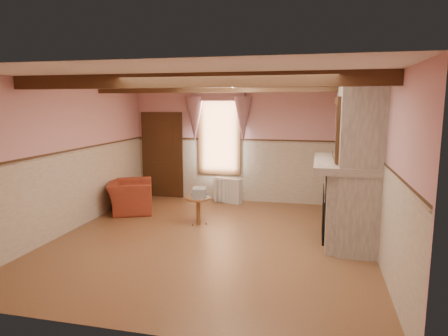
% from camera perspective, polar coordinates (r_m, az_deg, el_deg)
% --- Properties ---
extents(floor, '(5.50, 6.00, 0.01)m').
position_cam_1_polar(floor, '(7.20, -1.75, -10.18)').
color(floor, brown).
rests_on(floor, ground).
extents(ceiling, '(5.50, 6.00, 0.01)m').
position_cam_1_polar(ceiling, '(6.80, -1.87, 12.67)').
color(ceiling, silver).
rests_on(ceiling, wall_back).
extents(wall_back, '(5.50, 0.02, 2.80)m').
position_cam_1_polar(wall_back, '(9.77, 2.80, 3.38)').
color(wall_back, '#D39297').
rests_on(wall_back, floor).
extents(wall_front, '(5.50, 0.02, 2.80)m').
position_cam_1_polar(wall_front, '(4.09, -12.89, -4.98)').
color(wall_front, '#D39297').
rests_on(wall_front, floor).
extents(wall_left, '(0.02, 6.00, 2.80)m').
position_cam_1_polar(wall_left, '(8.03, -21.13, 1.51)').
color(wall_left, '#D39297').
rests_on(wall_left, floor).
extents(wall_right, '(0.02, 6.00, 2.80)m').
position_cam_1_polar(wall_right, '(6.70, 21.54, 0.08)').
color(wall_right, '#D39297').
rests_on(wall_right, floor).
extents(wainscot, '(5.50, 6.00, 1.50)m').
position_cam_1_polar(wainscot, '(6.98, -1.78, -4.36)').
color(wainscot, beige).
rests_on(wainscot, floor).
extents(chair_rail, '(5.50, 6.00, 0.08)m').
position_cam_1_polar(chair_rail, '(6.85, -1.82, 1.75)').
color(chair_rail, black).
rests_on(chair_rail, wainscot).
extents(firebox, '(0.20, 0.95, 0.90)m').
position_cam_1_polar(firebox, '(7.41, 14.68, -6.26)').
color(firebox, black).
rests_on(firebox, floor).
extents(armchair, '(1.27, 1.34, 0.69)m').
position_cam_1_polar(armchair, '(9.13, -13.24, -3.98)').
color(armchair, maroon).
rests_on(armchair, floor).
extents(side_table, '(0.52, 0.52, 0.55)m').
position_cam_1_polar(side_table, '(8.01, -3.67, -6.12)').
color(side_table, brown).
rests_on(side_table, floor).
extents(book_stack, '(0.31, 0.36, 0.20)m').
position_cam_1_polar(book_stack, '(7.87, -3.51, -3.58)').
color(book_stack, '#B7AD8C').
rests_on(book_stack, side_table).
extents(radiator, '(0.72, 0.38, 0.60)m').
position_cam_1_polar(radiator, '(9.71, 0.55, -3.21)').
color(radiator, silver).
rests_on(radiator, floor).
extents(bowl, '(0.34, 0.34, 0.08)m').
position_cam_1_polar(bowl, '(7.38, 16.88, 1.60)').
color(bowl, brown).
rests_on(bowl, mantel).
extents(mantel_clock, '(0.14, 0.24, 0.20)m').
position_cam_1_polar(mantel_clock, '(8.02, 16.63, 2.60)').
color(mantel_clock, black).
rests_on(mantel_clock, mantel).
extents(oil_lamp, '(0.11, 0.11, 0.28)m').
position_cam_1_polar(oil_lamp, '(7.55, 16.83, 2.51)').
color(oil_lamp, gold).
rests_on(oil_lamp, mantel).
extents(candle_red, '(0.06, 0.06, 0.16)m').
position_cam_1_polar(candle_red, '(6.58, 17.30, 1.03)').
color(candle_red, maroon).
rests_on(candle_red, mantel).
extents(jar_yellow, '(0.06, 0.06, 0.12)m').
position_cam_1_polar(jar_yellow, '(6.94, 17.09, 1.28)').
color(jar_yellow, gold).
rests_on(jar_yellow, mantel).
extents(fireplace, '(0.85, 2.00, 2.80)m').
position_cam_1_polar(fireplace, '(7.25, 18.34, 0.90)').
color(fireplace, gray).
rests_on(fireplace, floor).
extents(mantel, '(1.05, 2.05, 0.12)m').
position_cam_1_polar(mantel, '(7.24, 16.91, 0.64)').
color(mantel, gray).
rests_on(mantel, fireplace).
extents(overmantel_mirror, '(0.06, 1.44, 1.04)m').
position_cam_1_polar(overmantel_mirror, '(7.17, 15.66, 5.52)').
color(overmantel_mirror, silver).
rests_on(overmantel_mirror, fireplace).
extents(door, '(1.10, 0.10, 2.10)m').
position_cam_1_polar(door, '(10.34, -8.80, 1.65)').
color(door, black).
rests_on(door, floor).
extents(window, '(1.06, 0.08, 2.02)m').
position_cam_1_polar(window, '(9.84, -0.67, 4.90)').
color(window, white).
rests_on(window, wall_back).
extents(window_drapes, '(1.30, 0.14, 1.40)m').
position_cam_1_polar(window_drapes, '(9.73, -0.80, 8.38)').
color(window_drapes, gray).
rests_on(window_drapes, wall_back).
extents(ceiling_beam_front, '(5.50, 0.18, 0.20)m').
position_cam_1_polar(ceiling_beam_front, '(5.65, -5.14, 12.34)').
color(ceiling_beam_front, black).
rests_on(ceiling_beam_front, ceiling).
extents(ceiling_beam_back, '(5.50, 0.18, 0.20)m').
position_cam_1_polar(ceiling_beam_back, '(7.96, 0.44, 11.45)').
color(ceiling_beam_back, black).
rests_on(ceiling_beam_back, ceiling).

